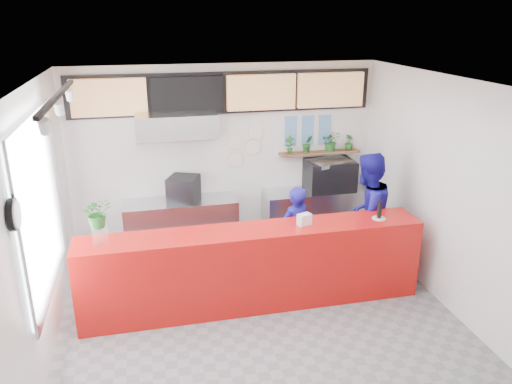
{
  "coord_description": "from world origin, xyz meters",
  "views": [
    {
      "loc": [
        -1.29,
        -5.33,
        3.71
      ],
      "look_at": [
        0.1,
        0.7,
        1.5
      ],
      "focal_mm": 35.0,
      "sensor_mm": 36.0,
      "label": 1
    }
  ],
  "objects_px": {
    "espresso_machine": "(330,175)",
    "staff_right": "(366,214)",
    "service_counter": "(254,268)",
    "staff_center": "(295,233)",
    "panini_oven": "(184,189)",
    "pepper_mill": "(380,209)"
  },
  "relations": [
    {
      "from": "panini_oven",
      "to": "espresso_machine",
      "type": "height_order",
      "value": "espresso_machine"
    },
    {
      "from": "panini_oven",
      "to": "pepper_mill",
      "type": "relative_size",
      "value": 1.84
    },
    {
      "from": "staff_right",
      "to": "espresso_machine",
      "type": "bearing_deg",
      "value": -110.65
    },
    {
      "from": "panini_oven",
      "to": "staff_right",
      "type": "relative_size",
      "value": 0.24
    },
    {
      "from": "staff_center",
      "to": "espresso_machine",
      "type": "bearing_deg",
      "value": -151.9
    },
    {
      "from": "panini_oven",
      "to": "service_counter",
      "type": "bearing_deg",
      "value": -43.79
    },
    {
      "from": "espresso_machine",
      "to": "pepper_mill",
      "type": "relative_size",
      "value": 3.29
    },
    {
      "from": "espresso_machine",
      "to": "staff_right",
      "type": "height_order",
      "value": "staff_right"
    },
    {
      "from": "service_counter",
      "to": "pepper_mill",
      "type": "xyz_separation_m",
      "value": [
        1.73,
        -0.03,
        0.69
      ]
    },
    {
      "from": "panini_oven",
      "to": "pepper_mill",
      "type": "distance_m",
      "value": 3.07
    },
    {
      "from": "staff_center",
      "to": "service_counter",
      "type": "bearing_deg",
      "value": 16.75
    },
    {
      "from": "service_counter",
      "to": "pepper_mill",
      "type": "bearing_deg",
      "value": -1.04
    },
    {
      "from": "service_counter",
      "to": "espresso_machine",
      "type": "bearing_deg",
      "value": 46.3
    },
    {
      "from": "espresso_machine",
      "to": "pepper_mill",
      "type": "distance_m",
      "value": 1.83
    },
    {
      "from": "staff_right",
      "to": "service_counter",
      "type": "bearing_deg",
      "value": -8.37
    },
    {
      "from": "panini_oven",
      "to": "staff_center",
      "type": "xyz_separation_m",
      "value": [
        1.49,
        -1.18,
        -0.39
      ]
    },
    {
      "from": "staff_center",
      "to": "staff_right",
      "type": "bearing_deg",
      "value": 153.82
    },
    {
      "from": "service_counter",
      "to": "panini_oven",
      "type": "relative_size",
      "value": 10.16
    },
    {
      "from": "staff_center",
      "to": "panini_oven",
      "type": "bearing_deg",
      "value": -61.12
    },
    {
      "from": "staff_center",
      "to": "staff_right",
      "type": "distance_m",
      "value": 1.09
    },
    {
      "from": "espresso_machine",
      "to": "service_counter",
      "type": "bearing_deg",
      "value": -132.43
    },
    {
      "from": "service_counter",
      "to": "staff_center",
      "type": "relative_size",
      "value": 3.19
    }
  ]
}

